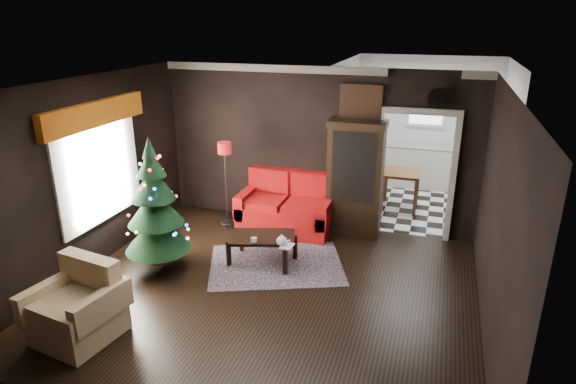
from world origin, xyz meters
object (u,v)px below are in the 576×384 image
(armchair, at_px, (75,304))
(wall_clock, at_px, (439,98))
(coffee_table, at_px, (262,249))
(christmas_tree, at_px, (155,204))
(loveseat, at_px, (286,203))
(teapot, at_px, (282,241))
(curio_cabinet, at_px, (355,181))
(floor_lamp, at_px, (226,184))
(kitchen_table, at_px, (400,190))

(armchair, relative_size, wall_clock, 2.79)
(coffee_table, bearing_deg, christmas_tree, -154.76)
(loveseat, bearing_deg, teapot, -74.47)
(christmas_tree, xyz_separation_m, teapot, (1.77, 0.42, -0.52))
(curio_cabinet, xyz_separation_m, floor_lamp, (-2.17, -0.46, -0.12))
(wall_clock, bearing_deg, curio_cabinet, -171.47)
(curio_cabinet, distance_m, floor_lamp, 2.22)
(curio_cabinet, xyz_separation_m, christmas_tree, (-2.50, -2.15, 0.10))
(loveseat, relative_size, kitchen_table, 2.27)
(floor_lamp, bearing_deg, curio_cabinet, 12.06)
(curio_cabinet, xyz_separation_m, coffee_table, (-1.12, -1.50, -0.72))
(armchair, distance_m, coffee_table, 2.78)
(christmas_tree, bearing_deg, armchair, -90.44)
(floor_lamp, bearing_deg, wall_clock, 10.81)
(curio_cabinet, xyz_separation_m, wall_clock, (1.20, 0.18, 1.43))
(loveseat, bearing_deg, armchair, -110.45)
(teapot, relative_size, kitchen_table, 0.23)
(coffee_table, height_order, teapot, teapot)
(coffee_table, distance_m, kitchen_table, 3.42)
(curio_cabinet, height_order, teapot, curio_cabinet)
(curio_cabinet, distance_m, wall_clock, 1.88)
(kitchen_table, bearing_deg, wall_clock, -66.25)
(coffee_table, distance_m, teapot, 0.54)
(christmas_tree, bearing_deg, kitchen_table, 48.60)
(floor_lamp, bearing_deg, teapot, -41.37)
(floor_lamp, relative_size, kitchen_table, 1.98)
(christmas_tree, relative_size, teapot, 10.57)
(armchair, bearing_deg, curio_cabinet, 66.26)
(curio_cabinet, bearing_deg, floor_lamp, -167.94)
(armchair, relative_size, teapot, 5.18)
(armchair, bearing_deg, teapot, 59.56)
(christmas_tree, relative_size, kitchen_table, 2.43)
(curio_cabinet, xyz_separation_m, teapot, (-0.73, -1.73, -0.42))
(loveseat, distance_m, coffee_table, 1.30)
(floor_lamp, distance_m, teapot, 1.94)
(wall_clock, bearing_deg, armchair, -132.43)
(loveseat, relative_size, wall_clock, 5.31)
(wall_clock, bearing_deg, teapot, -135.32)
(curio_cabinet, bearing_deg, kitchen_table, 65.56)
(loveseat, bearing_deg, kitchen_table, 42.51)
(christmas_tree, bearing_deg, loveseat, 54.92)
(armchair, relative_size, kitchen_table, 1.19)
(armchair, bearing_deg, christmas_tree, 98.74)
(christmas_tree, distance_m, kitchen_table, 4.82)
(floor_lamp, distance_m, armchair, 3.46)
(loveseat, relative_size, armchair, 1.90)
(teapot, height_order, kitchen_table, kitchen_table)
(curio_cabinet, xyz_separation_m, kitchen_table, (0.65, 1.43, -0.57))
(curio_cabinet, distance_m, coffee_table, 2.00)
(loveseat, height_order, wall_clock, wall_clock)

